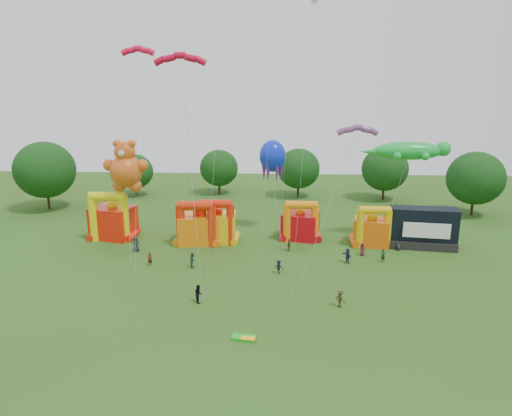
{
  "coord_description": "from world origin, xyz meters",
  "views": [
    {
      "loc": [
        4.18,
        -34.05,
        20.79
      ],
      "look_at": [
        1.42,
        18.0,
        7.16
      ],
      "focal_mm": 32.0,
      "sensor_mm": 36.0,
      "label": 1
    }
  ],
  "objects_px": {
    "stage_trailer": "(423,228)",
    "teddy_bear_kite": "(128,197)",
    "bouncy_castle_2": "(218,225)",
    "spectator_0": "(136,244)",
    "bouncy_castle_0": "(113,220)",
    "octopus_kite": "(276,193)",
    "gecko_kite": "(398,187)",
    "spectator_4": "(289,245)"
  },
  "relations": [
    {
      "from": "bouncy_castle_0",
      "to": "bouncy_castle_2",
      "type": "height_order",
      "value": "bouncy_castle_0"
    },
    {
      "from": "stage_trailer",
      "to": "teddy_bear_kite",
      "type": "distance_m",
      "value": 39.76
    },
    {
      "from": "stage_trailer",
      "to": "teddy_bear_kite",
      "type": "bearing_deg",
      "value": -177.33
    },
    {
      "from": "bouncy_castle_0",
      "to": "teddy_bear_kite",
      "type": "relative_size",
      "value": 0.49
    },
    {
      "from": "stage_trailer",
      "to": "bouncy_castle_2",
      "type": "bearing_deg",
      "value": 178.74
    },
    {
      "from": "bouncy_castle_2",
      "to": "teddy_bear_kite",
      "type": "relative_size",
      "value": 0.44
    },
    {
      "from": "teddy_bear_kite",
      "to": "spectator_4",
      "type": "distance_m",
      "value": 22.35
    },
    {
      "from": "gecko_kite",
      "to": "stage_trailer",
      "type": "bearing_deg",
      "value": -29.43
    },
    {
      "from": "bouncy_castle_0",
      "to": "spectator_0",
      "type": "xyz_separation_m",
      "value": [
        4.97,
        -5.3,
        -1.73
      ]
    },
    {
      "from": "spectator_4",
      "to": "stage_trailer",
      "type": "bearing_deg",
      "value": 119.27
    },
    {
      "from": "teddy_bear_kite",
      "to": "octopus_kite",
      "type": "distance_m",
      "value": 20.33
    },
    {
      "from": "stage_trailer",
      "to": "teddy_bear_kite",
      "type": "height_order",
      "value": "teddy_bear_kite"
    },
    {
      "from": "spectator_4",
      "to": "bouncy_castle_2",
      "type": "bearing_deg",
      "value": -85.5
    },
    {
      "from": "gecko_kite",
      "to": "teddy_bear_kite",
      "type": "bearing_deg",
      "value": -174.19
    },
    {
      "from": "octopus_kite",
      "to": "spectator_4",
      "type": "xyz_separation_m",
      "value": [
        1.86,
        -5.88,
        -5.67
      ]
    },
    {
      "from": "spectator_0",
      "to": "gecko_kite",
      "type": "bearing_deg",
      "value": -14.79
    },
    {
      "from": "bouncy_castle_0",
      "to": "stage_trailer",
      "type": "height_order",
      "value": "bouncy_castle_0"
    },
    {
      "from": "gecko_kite",
      "to": "octopus_kite",
      "type": "distance_m",
      "value": 16.74
    },
    {
      "from": "bouncy_castle_2",
      "to": "spectator_0",
      "type": "distance_m",
      "value": 11.26
    },
    {
      "from": "octopus_kite",
      "to": "spectator_0",
      "type": "height_order",
      "value": "octopus_kite"
    },
    {
      "from": "stage_trailer",
      "to": "gecko_kite",
      "type": "xyz_separation_m",
      "value": [
        -3.26,
        1.84,
        5.26
      ]
    },
    {
      "from": "bouncy_castle_2",
      "to": "octopus_kite",
      "type": "distance_m",
      "value": 9.39
    },
    {
      "from": "bouncy_castle_2",
      "to": "octopus_kite",
      "type": "xyz_separation_m",
      "value": [
        7.98,
        2.85,
        4.04
      ]
    },
    {
      "from": "gecko_kite",
      "to": "spectator_4",
      "type": "bearing_deg",
      "value": -163.88
    },
    {
      "from": "stage_trailer",
      "to": "gecko_kite",
      "type": "relative_size",
      "value": 0.64
    },
    {
      "from": "spectator_0",
      "to": "stage_trailer",
      "type": "bearing_deg",
      "value": -18.28
    },
    {
      "from": "teddy_bear_kite",
      "to": "gecko_kite",
      "type": "relative_size",
      "value": 1.02
    },
    {
      "from": "teddy_bear_kite",
      "to": "spectator_0",
      "type": "relative_size",
      "value": 7.57
    },
    {
      "from": "bouncy_castle_2",
      "to": "spectator_0",
      "type": "height_order",
      "value": "bouncy_castle_2"
    },
    {
      "from": "gecko_kite",
      "to": "bouncy_castle_2",
      "type": "bearing_deg",
      "value": -177.13
    },
    {
      "from": "octopus_kite",
      "to": "stage_trailer",
      "type": "bearing_deg",
      "value": -9.88
    },
    {
      "from": "teddy_bear_kite",
      "to": "spectator_0",
      "type": "distance_m",
      "value": 6.45
    },
    {
      "from": "teddy_bear_kite",
      "to": "spectator_4",
      "type": "xyz_separation_m",
      "value": [
        21.48,
        -0.58,
        -6.17
      ]
    },
    {
      "from": "teddy_bear_kite",
      "to": "gecko_kite",
      "type": "height_order",
      "value": "teddy_bear_kite"
    },
    {
      "from": "bouncy_castle_0",
      "to": "gecko_kite",
      "type": "height_order",
      "value": "gecko_kite"
    },
    {
      "from": "stage_trailer",
      "to": "octopus_kite",
      "type": "xyz_separation_m",
      "value": [
        -19.86,
        3.46,
        3.82
      ]
    },
    {
      "from": "stage_trailer",
      "to": "gecko_kite",
      "type": "distance_m",
      "value": 6.46
    },
    {
      "from": "teddy_bear_kite",
      "to": "spectator_4",
      "type": "height_order",
      "value": "teddy_bear_kite"
    },
    {
      "from": "bouncy_castle_0",
      "to": "spectator_0",
      "type": "bearing_deg",
      "value": -46.84
    },
    {
      "from": "bouncy_castle_2",
      "to": "gecko_kite",
      "type": "height_order",
      "value": "gecko_kite"
    },
    {
      "from": "teddy_bear_kite",
      "to": "spectator_4",
      "type": "relative_size",
      "value": 9.02
    },
    {
      "from": "octopus_kite",
      "to": "spectator_0",
      "type": "distance_m",
      "value": 20.38
    }
  ]
}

